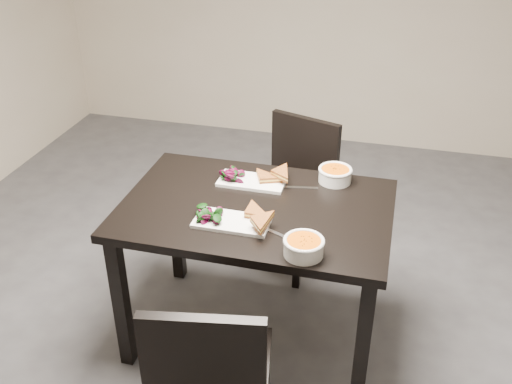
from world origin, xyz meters
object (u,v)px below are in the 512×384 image
soup_bowl_near (304,246)px  chair_far (294,184)px  table (256,224)px  soup_bowl_far (335,174)px  chair_near (210,373)px  plate_far (252,181)px  plate_near (232,222)px

soup_bowl_near → chair_far: bearing=102.8°
table → soup_bowl_far: (0.31, 0.31, 0.14)m
chair_near → soup_bowl_far: 1.14m
plate_far → soup_bowl_far: (0.38, 0.11, 0.03)m
table → plate_near: (-0.06, -0.17, 0.11)m
chair_near → plate_near: (-0.08, 0.58, 0.27)m
table → plate_near: size_ratio=3.75×
chair_near → plate_far: size_ratio=2.69×
chair_far → plate_far: (-0.11, -0.51, 0.27)m
table → chair_far: bearing=86.8°
plate_far → soup_bowl_near: bearing=-56.0°
chair_near → plate_near: size_ratio=2.66×
chair_far → chair_near: bearing=-71.9°
plate_near → plate_far: size_ratio=1.01×
chair_near → soup_bowl_far: bearing=64.5°
chair_far → plate_far: 0.59m
table → chair_near: 0.76m
chair_near → chair_far: bearing=79.0°
chair_far → soup_bowl_far: bearing=-37.2°
chair_near → soup_bowl_far: chair_near is taller
plate_near → soup_bowl_near: bearing=-23.2°
plate_near → plate_far: 0.36m
soup_bowl_near → plate_far: size_ratio=0.52×
table → plate_near: 0.21m
soup_bowl_near → soup_bowl_far: (0.04, 0.62, -0.00)m
soup_bowl_near → soup_bowl_far: bearing=86.6°
chair_near → soup_bowl_far: size_ratio=5.26×
plate_far → soup_bowl_far: bearing=16.7°
chair_near → plate_far: (-0.09, 0.94, 0.27)m
chair_near → soup_bowl_near: size_ratio=5.22×
soup_bowl_near → plate_far: 0.61m
plate_near → chair_near: bearing=-81.7°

